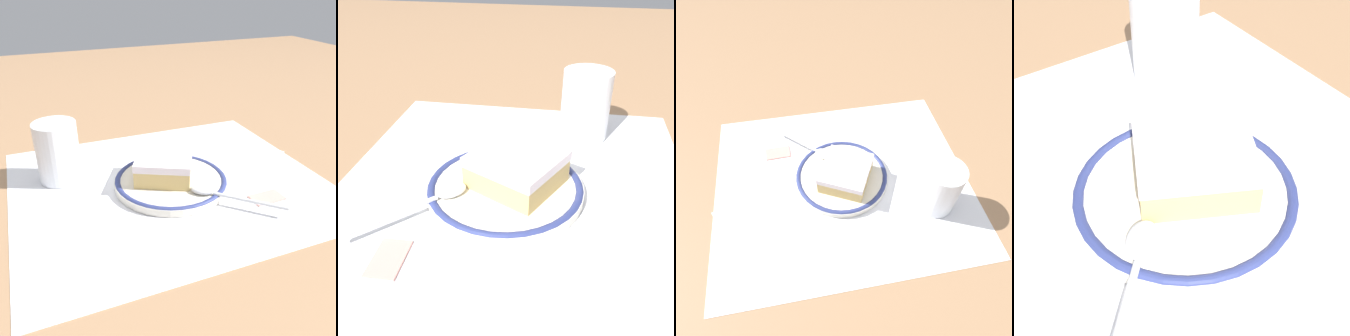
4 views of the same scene
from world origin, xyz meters
TOP-DOWN VIEW (x-y plane):
  - ground_plane at (0.00, 0.00)m, footprint 2.40×2.40m
  - placemat at (0.00, 0.00)m, footprint 0.49×0.42m
  - plate at (0.00, 0.01)m, footprint 0.18×0.18m
  - cake_slice at (0.01, -0.01)m, footprint 0.12×0.12m
  - spoon at (-0.04, 0.08)m, footprint 0.11×0.11m
  - cup at (0.16, -0.08)m, footprint 0.07×0.07m
  - napkin at (-0.16, -0.06)m, footprint 0.18×0.18m
  - sugar_packet at (-0.12, 0.10)m, footprint 0.05×0.03m

SIDE VIEW (x-z plane):
  - ground_plane at x=0.00m, z-range 0.00..0.00m
  - placemat at x=0.00m, z-range 0.00..0.00m
  - napkin at x=-0.16m, z-range 0.00..0.00m
  - sugar_packet at x=-0.12m, z-range 0.00..0.01m
  - plate at x=0.00m, z-range 0.00..0.02m
  - spoon at x=-0.04m, z-range 0.01..0.02m
  - cake_slice at x=0.01m, z-range 0.01..0.05m
  - cup at x=0.16m, z-range -0.01..0.09m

